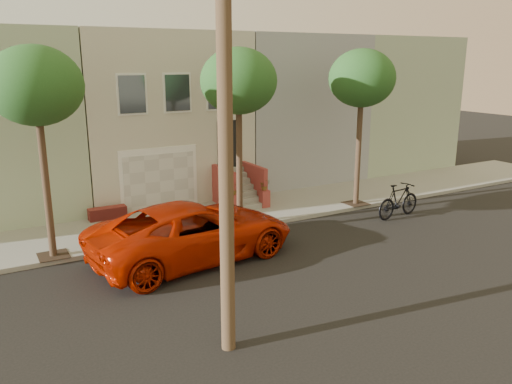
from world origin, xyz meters
TOP-DOWN VIEW (x-y plane):
  - ground at (0.00, 0.00)m, footprint 90.00×90.00m
  - sidewalk at (0.00, 5.35)m, footprint 40.00×3.70m
  - house_row at (0.00, 11.19)m, footprint 33.10×11.70m
  - tree_left at (-5.50, 3.90)m, footprint 2.70×2.57m
  - tree_mid at (1.00, 3.90)m, footprint 2.70×2.57m
  - tree_right at (6.50, 3.90)m, footprint 2.70×2.57m
  - pickup_truck at (-1.67, 1.89)m, footprint 6.79×3.80m
  - motorcycle at (6.98, 1.95)m, footprint 2.33×0.90m

SIDE VIEW (x-z plane):
  - ground at x=0.00m, z-range 0.00..0.00m
  - sidewalk at x=0.00m, z-range 0.00..0.15m
  - motorcycle at x=6.98m, z-range 0.00..1.37m
  - pickup_truck at x=-1.67m, z-range 0.00..1.79m
  - house_row at x=0.00m, z-range 0.14..7.14m
  - tree_left at x=-5.50m, z-range 2.11..8.41m
  - tree_mid at x=1.00m, z-range 2.11..8.41m
  - tree_right at x=6.50m, z-range 2.11..8.41m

